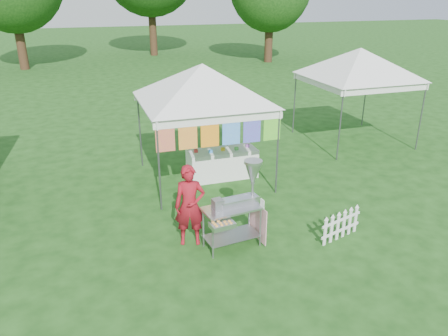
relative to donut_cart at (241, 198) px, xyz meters
name	(u,v)px	position (x,y,z in m)	size (l,w,h in m)	color
ground	(254,245)	(0.24, -0.14, -1.00)	(120.00, 120.00, 0.00)	#183E11
canopy_main	(202,64)	(0.24, 3.36, 1.99)	(4.24, 4.24, 3.45)	#59595E
canopy_right	(361,48)	(5.74, 4.86, 2.00)	(4.24, 4.24, 3.45)	#59595E
donut_cart	(241,198)	(0.00, 0.00, 0.00)	(1.22, 0.96, 1.69)	gray
vendor	(190,206)	(-0.90, 0.37, -0.19)	(0.59, 0.39, 1.62)	maroon
picket_fence	(341,226)	(1.97, -0.43, -0.71)	(1.04, 0.34, 0.56)	white
display_table	(222,164)	(0.71, 3.29, -0.61)	(1.80, 0.70, 0.77)	white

